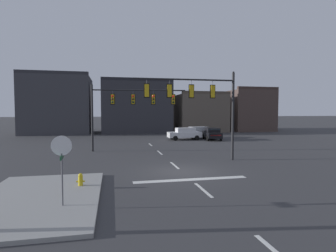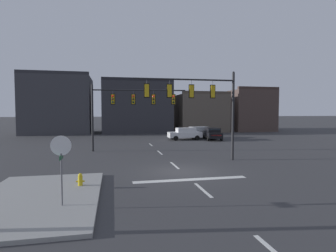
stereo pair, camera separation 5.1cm
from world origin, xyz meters
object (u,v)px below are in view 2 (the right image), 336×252
(stop_sign, at_px, (61,154))
(fire_hydrant, at_px, (80,182))
(signal_mast_far_side, at_px, (126,104))
(car_lot_farside, at_px, (199,132))
(signal_mast_near_side, at_px, (200,98))
(car_lot_nearside, at_px, (212,133))
(car_lot_middle, at_px, (185,133))

(stop_sign, height_order, fire_hydrant, stop_sign)
(signal_mast_far_side, relative_size, stop_sign, 3.13)
(stop_sign, height_order, car_lot_farside, stop_sign)
(stop_sign, bearing_deg, car_lot_farside, 61.43)
(signal_mast_near_side, relative_size, car_lot_nearside, 1.67)
(car_lot_middle, height_order, fire_hydrant, car_lot_middle)
(signal_mast_far_side, bearing_deg, fire_hydrant, -103.12)
(signal_mast_far_side, distance_m, fire_hydrant, 13.26)
(car_lot_nearside, xyz_separation_m, fire_hydrant, (-14.57, -20.17, -0.53))
(stop_sign, distance_m, car_lot_farside, 29.51)
(signal_mast_far_side, relative_size, car_lot_nearside, 1.91)
(car_lot_nearside, height_order, car_lot_middle, same)
(stop_sign, height_order, car_lot_nearside, stop_sign)
(fire_hydrant, bearing_deg, signal_mast_far_side, 76.88)
(car_lot_middle, bearing_deg, car_lot_farside, 39.13)
(car_lot_farside, bearing_deg, car_lot_nearside, -74.50)
(car_lot_nearside, bearing_deg, fire_hydrant, -125.85)
(car_lot_nearside, distance_m, car_lot_middle, 3.66)
(signal_mast_near_side, distance_m, fire_hydrant, 10.76)
(signal_mast_near_side, height_order, stop_sign, signal_mast_near_side)
(car_lot_farside, distance_m, fire_hydrant, 26.93)
(car_lot_farside, bearing_deg, fire_hydrant, -120.71)
(signal_mast_near_side, bearing_deg, car_lot_middle, 78.70)
(stop_sign, xyz_separation_m, car_lot_nearside, (14.93, 22.92, -1.29))
(car_lot_nearside, height_order, car_lot_farside, same)
(stop_sign, bearing_deg, signal_mast_far_side, 77.92)
(stop_sign, bearing_deg, signal_mast_near_side, 45.60)
(signal_mast_far_side, height_order, car_lot_farside, signal_mast_far_side)
(signal_mast_near_side, relative_size, car_lot_farside, 1.68)
(fire_hydrant, bearing_deg, car_lot_farside, 59.29)
(signal_mast_near_side, xyz_separation_m, signal_mast_far_side, (-5.11, 6.51, -0.23))
(car_lot_middle, bearing_deg, car_lot_nearside, -11.61)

